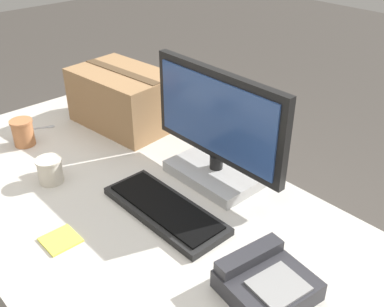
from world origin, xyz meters
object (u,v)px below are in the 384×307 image
at_px(paper_cup_left, 23,132).
at_px(cardboard_box, 124,98).
at_px(monitor, 217,135).
at_px(spoon, 43,128).
at_px(keyboard, 165,210).
at_px(paper_cup_right, 50,170).
at_px(sticky_note_pad, 60,239).
at_px(desk_phone, 265,282).

distance_m(paper_cup_left, cardboard_box, 0.40).
relative_size(monitor, spoon, 4.03).
bearing_deg(keyboard, paper_cup_right, -156.35).
xyz_separation_m(paper_cup_right, sticky_note_pad, (0.28, -0.12, -0.04)).
bearing_deg(paper_cup_right, cardboard_box, 113.87).
xyz_separation_m(monitor, keyboard, (0.04, -0.25, -0.15)).
height_order(keyboard, spoon, keyboard).
relative_size(desk_phone, paper_cup_left, 2.18).
bearing_deg(monitor, sticky_note_pad, -97.04).
height_order(monitor, paper_cup_left, monitor).
bearing_deg(sticky_note_pad, paper_cup_left, 164.21).
relative_size(paper_cup_left, spoon, 0.76).
bearing_deg(cardboard_box, monitor, -0.93).
bearing_deg(cardboard_box, desk_phone, -15.62).
height_order(desk_phone, sticky_note_pad, desk_phone).
relative_size(monitor, keyboard, 1.28).
bearing_deg(keyboard, sticky_note_pad, -109.87).
bearing_deg(desk_phone, sticky_note_pad, -143.17).
bearing_deg(monitor, spoon, -159.80).
height_order(spoon, sticky_note_pad, sticky_note_pad).
relative_size(desk_phone, paper_cup_right, 2.57).
xyz_separation_m(desk_phone, paper_cup_left, (-1.08, -0.11, 0.02)).
xyz_separation_m(spoon, cardboard_box, (0.19, 0.28, 0.11)).
bearing_deg(paper_cup_left, spoon, 126.62).
relative_size(monitor, desk_phone, 2.42).
xyz_separation_m(keyboard, paper_cup_right, (-0.38, -0.17, 0.03)).
relative_size(monitor, paper_cup_right, 6.22).
height_order(monitor, sticky_note_pad, monitor).
distance_m(keyboard, sticky_note_pad, 0.31).
height_order(keyboard, cardboard_box, cardboard_box).
bearing_deg(cardboard_box, keyboard, -24.16).
height_order(keyboard, paper_cup_right, paper_cup_right).
distance_m(desk_phone, cardboard_box, 1.01).
relative_size(paper_cup_right, cardboard_box, 0.20).
height_order(keyboard, paper_cup_left, paper_cup_left).
bearing_deg(keyboard, monitor, 97.80).
bearing_deg(sticky_note_pad, cardboard_box, 130.57).
height_order(monitor, paper_cup_right, monitor).
bearing_deg(sticky_note_pad, desk_phone, 29.14).
bearing_deg(monitor, cardboard_box, 179.07).
relative_size(paper_cup_right, sticky_note_pad, 0.92).
distance_m(paper_cup_left, paper_cup_right, 0.30).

